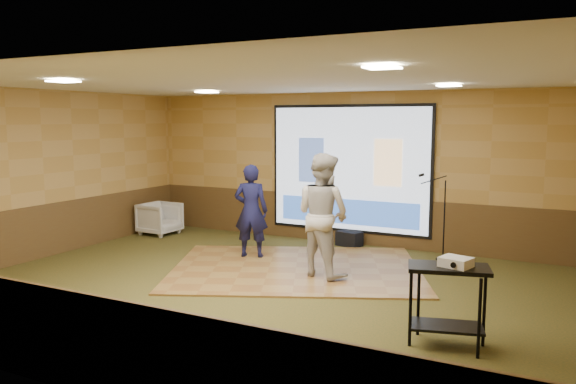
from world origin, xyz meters
The scene contains 18 objects.
ground centered at (0.00, 0.00, 0.00)m, with size 9.00×9.00×0.00m, color #323B1A.
room_shell centered at (0.00, 0.00, 2.09)m, with size 9.04×7.04×3.02m.
wainscot_back centered at (0.00, 3.48, 0.47)m, with size 9.00×0.04×0.95m, color #50351A.
wainscot_front centered at (0.00, -3.48, 0.47)m, with size 9.00×0.04×0.95m, color #50351A.
wainscot_left centered at (-4.48, 0.00, 0.47)m, with size 0.04×7.00×0.95m, color #50351A.
projector_screen centered at (0.00, 3.44, 1.47)m, with size 3.32×0.06×2.52m.
downlight_nw centered at (-2.20, 1.80, 2.97)m, with size 0.32×0.32×0.02m, color #FFEFBF.
downlight_ne centered at (2.20, 1.80, 2.97)m, with size 0.32×0.32×0.02m, color #FFEFBF.
downlight_sw centered at (-2.20, -1.50, 2.97)m, with size 0.32×0.32×0.02m, color #FFEFBF.
downlight_se centered at (2.20, -1.50, 2.97)m, with size 0.32×0.32×0.02m, color #FFEFBF.
dance_floor centered at (-0.07, 1.22, 0.01)m, with size 4.04×3.08×0.03m, color olive.
player_left centered at (-1.12, 1.54, 0.86)m, with size 0.60×0.40×1.66m, color #12133B.
player_right centered at (0.50, 1.00, 0.99)m, with size 0.94×0.73×1.93m, color beige.
av_table centered at (2.80, -0.90, 0.62)m, with size 0.85×0.45×0.90m.
projector centered at (2.87, -0.89, 0.95)m, with size 0.31×0.26×0.10m, color white.
mic_stand centered at (1.92, 2.96, 0.49)m, with size 0.60×0.24×1.53m.
banquet_chair centered at (-3.95, 2.46, 0.34)m, with size 0.73×0.76×0.69m, color gray.
duffel_bag centered at (0.10, 3.25, 0.14)m, with size 0.46×0.31×0.29m, color black.
Camera 1 is at (3.91, -6.92, 2.46)m, focal length 35.00 mm.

